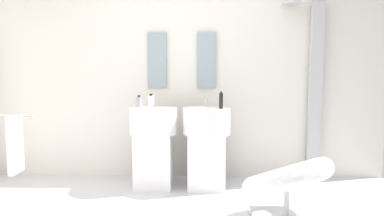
{
  "coord_description": "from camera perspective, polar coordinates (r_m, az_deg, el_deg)",
  "views": [
    {
      "loc": [
        0.25,
        -2.84,
        1.33
      ],
      "look_at": [
        0.15,
        0.55,
        0.95
      ],
      "focal_mm": 35.11,
      "sensor_mm": 36.0,
      "label": 1
    }
  ],
  "objects": [
    {
      "name": "rear_partition",
      "position": [
        4.5,
        -1.52,
        6.0
      ],
      "size": [
        4.8,
        0.1,
        2.6
      ],
      "primitive_type": "cube",
      "color": "silver",
      "rests_on": "ground_plane"
    },
    {
      "name": "pedestal_sink_left",
      "position": [
        4.15,
        -5.86,
        -5.31
      ],
      "size": [
        0.52,
        0.52,
        0.98
      ],
      "color": "white",
      "rests_on": "ground_plane"
    },
    {
      "name": "pedestal_sink_right",
      "position": [
        4.11,
        2.21,
        -5.38
      ],
      "size": [
        0.52,
        0.52,
        0.98
      ],
      "color": "white",
      "rests_on": "ground_plane"
    },
    {
      "name": "vanity_mirror_left",
      "position": [
        4.45,
        -5.33,
        7.25
      ],
      "size": [
        0.22,
        0.03,
        0.64
      ],
      "primitive_type": "cube",
      "color": "#8C9EA8"
    },
    {
      "name": "vanity_mirror_right",
      "position": [
        4.42,
        2.2,
        7.28
      ],
      "size": [
        0.22,
        0.03,
        0.64
      ],
      "primitive_type": "cube",
      "color": "#8C9EA8"
    },
    {
      "name": "shower_column",
      "position": [
        4.56,
        18.05,
        2.93
      ],
      "size": [
        0.49,
        0.24,
        2.05
      ],
      "color": "#B7BABF",
      "rests_on": "ground_plane"
    },
    {
      "name": "lounge_chair",
      "position": [
        3.3,
        14.24,
        -11.09
      ],
      "size": [
        1.1,
        1.1,
        0.65
      ],
      "color": "#B7BABF",
      "rests_on": "ground_plane"
    },
    {
      "name": "towel_rack",
      "position": [
        3.63,
        -25.69,
        -5.39
      ],
      "size": [
        0.37,
        0.22,
        0.95
      ],
      "color": "#B7BABF",
      "rests_on": "ground_plane"
    },
    {
      "name": "soap_bottle_white",
      "position": [
        3.93,
        -6.25,
        0.87
      ],
      "size": [
        0.06,
        0.06,
        0.17
      ],
      "color": "white",
      "rests_on": "pedestal_sink_left"
    },
    {
      "name": "soap_bottle_black",
      "position": [
        4.0,
        4.44,
        1.11
      ],
      "size": [
        0.04,
        0.04,
        0.18
      ],
      "color": "black",
      "rests_on": "pedestal_sink_right"
    },
    {
      "name": "soap_bottle_grey",
      "position": [
        4.16,
        -8.05,
        0.92
      ],
      "size": [
        0.05,
        0.05,
        0.13
      ],
      "color": "#99999E",
      "rests_on": "pedestal_sink_left"
    }
  ]
}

